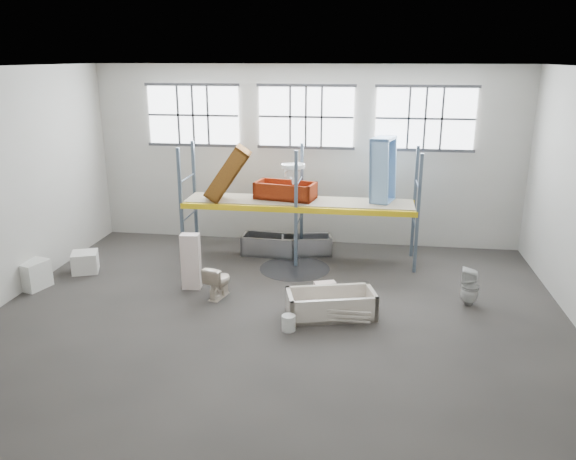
% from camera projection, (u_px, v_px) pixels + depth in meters
% --- Properties ---
extents(floor, '(12.00, 10.00, 0.10)m').
position_uv_depth(floor, '(278.00, 317.00, 11.81)').
color(floor, '#453F3B').
rests_on(floor, ground).
extents(ceiling, '(12.00, 10.00, 0.10)m').
position_uv_depth(ceiling, '(276.00, 64.00, 10.30)').
color(ceiling, silver).
rests_on(ceiling, ground).
extents(wall_back, '(12.00, 0.10, 5.00)m').
position_uv_depth(wall_back, '(306.00, 156.00, 15.83)').
color(wall_back, '#B4B1A6').
rests_on(wall_back, ground).
extents(wall_front, '(12.00, 0.10, 5.00)m').
position_uv_depth(wall_front, '(204.00, 307.00, 6.29)').
color(wall_front, '#A09D93').
rests_on(wall_front, ground).
extents(window_left, '(2.60, 0.04, 1.60)m').
position_uv_depth(window_left, '(193.00, 115.00, 15.84)').
color(window_left, white).
rests_on(window_left, wall_back).
extents(window_mid, '(2.60, 0.04, 1.60)m').
position_uv_depth(window_mid, '(306.00, 117.00, 15.40)').
color(window_mid, white).
rests_on(window_mid, wall_back).
extents(window_right, '(2.60, 0.04, 1.60)m').
position_uv_depth(window_right, '(425.00, 119.00, 14.97)').
color(window_right, white).
rests_on(window_right, wall_back).
extents(rack_upright_la, '(0.08, 0.08, 3.00)m').
position_uv_depth(rack_upright_la, '(181.00, 206.00, 14.51)').
color(rack_upright_la, slate).
rests_on(rack_upright_la, floor).
extents(rack_upright_lb, '(0.08, 0.08, 3.00)m').
position_uv_depth(rack_upright_lb, '(195.00, 195.00, 15.64)').
color(rack_upright_lb, slate).
rests_on(rack_upright_lb, floor).
extents(rack_upright_ma, '(0.08, 0.08, 3.00)m').
position_uv_depth(rack_upright_ma, '(296.00, 210.00, 14.10)').
color(rack_upright_ma, slate).
rests_on(rack_upright_ma, floor).
extents(rack_upright_mb, '(0.08, 0.08, 3.00)m').
position_uv_depth(rack_upright_mb, '(302.00, 198.00, 15.23)').
color(rack_upright_mb, slate).
rests_on(rack_upright_mb, floor).
extents(rack_upright_ra, '(0.08, 0.08, 3.00)m').
position_uv_depth(rack_upright_ra, '(418.00, 214.00, 13.69)').
color(rack_upright_ra, slate).
rests_on(rack_upright_ra, floor).
extents(rack_upright_rb, '(0.08, 0.08, 3.00)m').
position_uv_depth(rack_upright_rb, '(414.00, 202.00, 14.82)').
color(rack_upright_rb, slate).
rests_on(rack_upright_rb, floor).
extents(rack_beam_front, '(6.00, 0.10, 0.14)m').
position_uv_depth(rack_beam_front, '(296.00, 210.00, 14.10)').
color(rack_beam_front, yellow).
rests_on(rack_beam_front, floor).
extents(rack_beam_back, '(6.00, 0.10, 0.14)m').
position_uv_depth(rack_beam_back, '(302.00, 198.00, 15.23)').
color(rack_beam_back, yellow).
rests_on(rack_beam_back, floor).
extents(shelf_deck, '(5.90, 1.10, 0.03)m').
position_uv_depth(shelf_deck, '(299.00, 201.00, 14.64)').
color(shelf_deck, gray).
rests_on(shelf_deck, floor).
extents(wet_patch, '(1.80, 1.80, 0.00)m').
position_uv_depth(wet_patch, '(295.00, 268.00, 14.35)').
color(wet_patch, black).
rests_on(wet_patch, floor).
extents(bathtub_beige, '(1.97, 1.30, 0.53)m').
position_uv_depth(bathtub_beige, '(331.00, 304.00, 11.67)').
color(bathtub_beige, beige).
rests_on(bathtub_beige, floor).
extents(cistern_spare, '(0.51, 0.36, 0.44)m').
position_uv_depth(cistern_spare, '(325.00, 292.00, 12.24)').
color(cistern_spare, '#F3D4C9').
rests_on(cistern_spare, bathtub_beige).
extents(sink_in_tub, '(0.60, 0.60, 0.17)m').
position_uv_depth(sink_in_tub, '(309.00, 299.00, 12.17)').
color(sink_in_tub, beige).
rests_on(sink_in_tub, bathtub_beige).
extents(toilet_beige, '(0.60, 0.83, 0.76)m').
position_uv_depth(toilet_beige, '(218.00, 281.00, 12.56)').
color(toilet_beige, beige).
rests_on(toilet_beige, floor).
extents(cistern_tall, '(0.45, 0.31, 1.32)m').
position_uv_depth(cistern_tall, '(191.00, 261.00, 12.96)').
color(cistern_tall, silver).
rests_on(cistern_tall, floor).
extents(toilet_white, '(0.44, 0.43, 0.84)m').
position_uv_depth(toilet_white, '(470.00, 287.00, 12.14)').
color(toilet_white, silver).
rests_on(toilet_white, floor).
extents(steel_tub_left, '(1.51, 0.77, 0.54)m').
position_uv_depth(steel_tub_left, '(270.00, 245.00, 15.32)').
color(steel_tub_left, '#9FA0A6').
rests_on(steel_tub_left, floor).
extents(steel_tub_right, '(1.44, 0.85, 0.50)m').
position_uv_depth(steel_tub_right, '(306.00, 245.00, 15.39)').
color(steel_tub_right, '#B2B3BA').
rests_on(steel_tub_right, floor).
extents(rust_tub_flat, '(1.67, 1.03, 0.44)m').
position_uv_depth(rust_tub_flat, '(285.00, 190.00, 14.75)').
color(rust_tub_flat, '#8C2E09').
rests_on(rust_tub_flat, shelf_deck).
extents(rust_tub_tilted, '(1.29, 0.84, 1.49)m').
position_uv_depth(rust_tub_tilted, '(228.00, 173.00, 14.49)').
color(rust_tub_tilted, '#8C5415').
rests_on(rust_tub_tilted, shelf_deck).
extents(sink_on_shelf, '(0.74, 0.67, 0.54)m').
position_uv_depth(sink_on_shelf, '(293.00, 183.00, 14.33)').
color(sink_on_shelf, white).
rests_on(sink_on_shelf, rust_tub_flat).
extents(blue_tub_upright, '(0.75, 0.92, 1.72)m').
position_uv_depth(blue_tub_upright, '(383.00, 171.00, 14.34)').
color(blue_tub_upright, '#78A0CD').
rests_on(blue_tub_upright, shelf_deck).
extents(bucket, '(0.31, 0.31, 0.32)m').
position_uv_depth(bucket, '(289.00, 323.00, 11.07)').
color(bucket, silver).
rests_on(bucket, floor).
extents(carton_near, '(0.91, 0.84, 0.65)m').
position_uv_depth(carton_near, '(30.00, 274.00, 13.12)').
color(carton_near, silver).
rests_on(carton_near, floor).
extents(carton_far, '(0.79, 0.79, 0.51)m').
position_uv_depth(carton_far, '(85.00, 262.00, 14.08)').
color(carton_far, silver).
rests_on(carton_far, floor).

